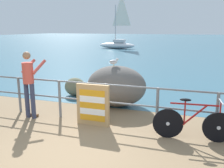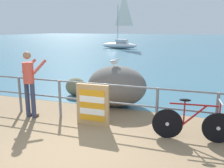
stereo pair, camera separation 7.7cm
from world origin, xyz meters
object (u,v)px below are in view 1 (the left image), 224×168
at_px(seagull, 114,61).
at_px(folded_deckchair_stack, 93,105).
at_px(person_at_railing, 29,82).
at_px(breakwater_boulder_left, 75,87).
at_px(sailboat, 117,42).
at_px(breakwater_boulder_main, 116,86).
at_px(bicycle, 193,123).

bearing_deg(seagull, folded_deckchair_stack, -138.83).
bearing_deg(folded_deckchair_stack, person_at_railing, -179.21).
height_order(person_at_railing, breakwater_boulder_left, person_at_railing).
bearing_deg(sailboat, breakwater_boulder_main, 112.12).
bearing_deg(breakwater_boulder_main, folded_deckchair_stack, -92.09).
distance_m(bicycle, breakwater_boulder_left, 4.73).
relative_size(bicycle, folded_deckchair_stack, 1.63).
height_order(person_at_railing, seagull, person_at_railing).
height_order(breakwater_boulder_main, breakwater_boulder_left, breakwater_boulder_main).
relative_size(breakwater_boulder_main, breakwater_boulder_left, 2.43).
xyz_separation_m(seagull, sailboat, (-6.39, 20.88, -0.68)).
bearing_deg(seagull, breakwater_boulder_main, -4.44).
height_order(breakwater_boulder_main, sailboat, sailboat).
height_order(breakwater_boulder_left, sailboat, sailboat).
xyz_separation_m(bicycle, person_at_railing, (-4.16, 0.07, 0.60)).
xyz_separation_m(folded_deckchair_stack, seagull, (-0.00, 1.65, 0.87)).
height_order(person_at_railing, folded_deckchair_stack, person_at_railing).
distance_m(bicycle, seagull, 3.10).
distance_m(breakwater_boulder_left, seagull, 2.12).
relative_size(person_at_railing, folded_deckchair_stack, 1.71).
distance_m(folded_deckchair_stack, sailboat, 23.42).
bearing_deg(person_at_railing, breakwater_boulder_main, -41.35).
height_order(bicycle, person_at_railing, person_at_railing).
height_order(folded_deckchair_stack, breakwater_boulder_main, breakwater_boulder_main).
distance_m(seagull, sailboat, 21.85).
bearing_deg(folded_deckchair_stack, breakwater_boulder_main, 87.91).
distance_m(folded_deckchair_stack, seagull, 1.86).
bearing_deg(bicycle, sailboat, 105.42).
height_order(bicycle, breakwater_boulder_left, bicycle).
bearing_deg(bicycle, breakwater_boulder_left, 142.98).
relative_size(bicycle, person_at_railing, 0.95).
distance_m(person_at_railing, seagull, 2.49).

